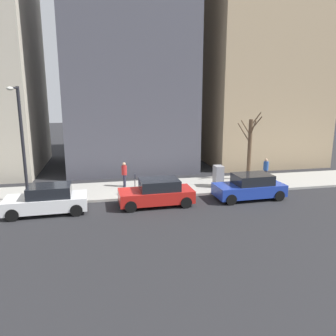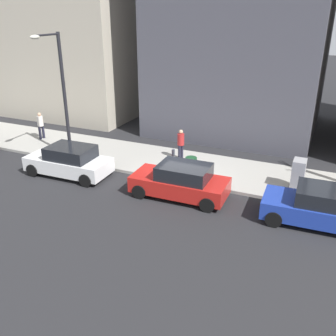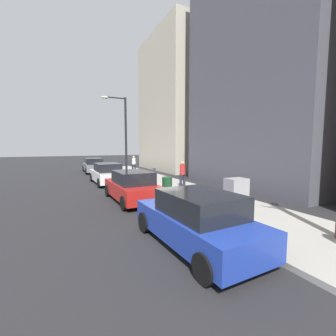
{
  "view_description": "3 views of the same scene",
  "coord_description": "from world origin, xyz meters",
  "px_view_note": "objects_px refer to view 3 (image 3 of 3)",
  "views": [
    {
      "loc": [
        -18.87,
        2.61,
        6.18
      ],
      "look_at": [
        1.77,
        -1.69,
        1.48
      ],
      "focal_mm": 35.0,
      "sensor_mm": 36.0,
      "label": 1
    },
    {
      "loc": [
        -14.93,
        -5.93,
        7.69
      ],
      "look_at": [
        -0.45,
        0.53,
        0.91
      ],
      "focal_mm": 40.0,
      "sensor_mm": 36.0,
      "label": 2
    },
    {
      "loc": [
        -4.47,
        -11.18,
        2.73
      ],
      "look_at": [
        1.18,
        0.36,
        1.5
      ],
      "focal_mm": 24.0,
      "sensor_mm": 36.0,
      "label": 3
    }
  ],
  "objects_px": {
    "parked_car_white": "(107,174)",
    "parking_meter": "(154,177)",
    "parked_car_blue": "(196,220)",
    "parked_car_grey": "(94,166)",
    "utility_box": "(236,198)",
    "streetlamp": "(123,131)",
    "pedestrian_far_corner": "(134,163)",
    "pedestrian_midblock": "(183,172)",
    "parked_car_red": "(132,186)",
    "trash_bin": "(167,185)",
    "office_tower_right": "(193,106)",
    "office_block_center": "(289,59)"
  },
  "relations": [
    {
      "from": "parked_car_white",
      "to": "office_block_center",
      "type": "bearing_deg",
      "value": -26.18
    },
    {
      "from": "parking_meter",
      "to": "streetlamp",
      "type": "relative_size",
      "value": 0.21
    },
    {
      "from": "trash_bin",
      "to": "parked_car_grey",
      "type": "bearing_deg",
      "value": 98.67
    },
    {
      "from": "parked_car_white",
      "to": "trash_bin",
      "type": "xyz_separation_m",
      "value": [
        2.18,
        -5.62,
        -0.14
      ]
    },
    {
      "from": "pedestrian_midblock",
      "to": "parked_car_red",
      "type": "bearing_deg",
      "value": -149.08
    },
    {
      "from": "streetlamp",
      "to": "pedestrian_far_corner",
      "type": "relative_size",
      "value": 3.92
    },
    {
      "from": "parked_car_white",
      "to": "parked_car_grey",
      "type": "relative_size",
      "value": 1.01
    },
    {
      "from": "parked_car_blue",
      "to": "parking_meter",
      "type": "xyz_separation_m",
      "value": [
        1.61,
        6.81,
        0.24
      ]
    },
    {
      "from": "parked_car_white",
      "to": "pedestrian_far_corner",
      "type": "bearing_deg",
      "value": 52.41
    },
    {
      "from": "streetlamp",
      "to": "pedestrian_far_corner",
      "type": "height_order",
      "value": "streetlamp"
    },
    {
      "from": "parked_car_red",
      "to": "parking_meter",
      "type": "height_order",
      "value": "parked_car_red"
    },
    {
      "from": "streetlamp",
      "to": "trash_bin",
      "type": "xyz_separation_m",
      "value": [
        0.62,
        -6.97,
        -3.42
      ]
    },
    {
      "from": "parked_car_grey",
      "to": "office_block_center",
      "type": "distance_m",
      "value": 19.64
    },
    {
      "from": "utility_box",
      "to": "parked_car_white",
      "type": "bearing_deg",
      "value": 103.71
    },
    {
      "from": "parked_car_red",
      "to": "office_tower_right",
      "type": "height_order",
      "value": "office_tower_right"
    },
    {
      "from": "streetlamp",
      "to": "office_tower_right",
      "type": "bearing_deg",
      "value": 29.78
    },
    {
      "from": "parked_car_white",
      "to": "parked_car_grey",
      "type": "xyz_separation_m",
      "value": [
        0.12,
        7.88,
        0.0
      ]
    },
    {
      "from": "utility_box",
      "to": "parking_meter",
      "type": "bearing_deg",
      "value": 98.49
    },
    {
      "from": "parked_car_blue",
      "to": "trash_bin",
      "type": "relative_size",
      "value": 4.74
    },
    {
      "from": "parked_car_white",
      "to": "pedestrian_midblock",
      "type": "xyz_separation_m",
      "value": [
        3.87,
        -4.38,
        0.35
      ]
    },
    {
      "from": "pedestrian_far_corner",
      "to": "office_tower_right",
      "type": "distance_m",
      "value": 11.08
    },
    {
      "from": "pedestrian_midblock",
      "to": "office_block_center",
      "type": "height_order",
      "value": "office_block_center"
    },
    {
      "from": "streetlamp",
      "to": "utility_box",
      "type": "bearing_deg",
      "value": -85.12
    },
    {
      "from": "pedestrian_far_corner",
      "to": "office_tower_right",
      "type": "height_order",
      "value": "office_tower_right"
    },
    {
      "from": "parked_car_red",
      "to": "utility_box",
      "type": "xyz_separation_m",
      "value": [
        2.51,
        -4.63,
        0.11
      ]
    },
    {
      "from": "parked_car_white",
      "to": "trash_bin",
      "type": "height_order",
      "value": "parked_car_white"
    },
    {
      "from": "parked_car_red",
      "to": "office_block_center",
      "type": "xyz_separation_m",
      "value": [
        11.86,
        0.46,
        8.23
      ]
    },
    {
      "from": "utility_box",
      "to": "pedestrian_midblock",
      "type": "height_order",
      "value": "pedestrian_midblock"
    },
    {
      "from": "parked_car_red",
      "to": "office_block_center",
      "type": "bearing_deg",
      "value": 0.88
    },
    {
      "from": "parked_car_blue",
      "to": "parked_car_grey",
      "type": "xyz_separation_m",
      "value": [
        -0.0,
        19.56,
        0.0
      ]
    },
    {
      "from": "parking_meter",
      "to": "trash_bin",
      "type": "height_order",
      "value": "parking_meter"
    },
    {
      "from": "trash_bin",
      "to": "office_block_center",
      "type": "relative_size",
      "value": 0.05
    },
    {
      "from": "parked_car_red",
      "to": "office_tower_right",
      "type": "relative_size",
      "value": 0.27
    },
    {
      "from": "parked_car_blue",
      "to": "streetlamp",
      "type": "bearing_deg",
      "value": 81.56
    },
    {
      "from": "parking_meter",
      "to": "utility_box",
      "type": "height_order",
      "value": "utility_box"
    },
    {
      "from": "parked_car_white",
      "to": "office_block_center",
      "type": "relative_size",
      "value": 0.24
    },
    {
      "from": "utility_box",
      "to": "parked_car_red",
      "type": "bearing_deg",
      "value": 118.45
    },
    {
      "from": "parked_car_grey",
      "to": "pedestrian_far_corner",
      "type": "height_order",
      "value": "pedestrian_far_corner"
    },
    {
      "from": "utility_box",
      "to": "parked_car_grey",
      "type": "bearing_deg",
      "value": 97.59
    },
    {
      "from": "trash_bin",
      "to": "office_tower_right",
      "type": "xyz_separation_m",
      "value": [
        9.92,
        13.0,
        7.12
      ]
    },
    {
      "from": "parked_car_white",
      "to": "pedestrian_midblock",
      "type": "height_order",
      "value": "pedestrian_midblock"
    },
    {
      "from": "parked_car_red",
      "to": "parking_meter",
      "type": "relative_size",
      "value": 3.14
    },
    {
      "from": "parked_car_red",
      "to": "pedestrian_midblock",
      "type": "xyz_separation_m",
      "value": [
        3.8,
        1.55,
        0.35
      ]
    },
    {
      "from": "utility_box",
      "to": "office_tower_right",
      "type": "height_order",
      "value": "office_tower_right"
    },
    {
      "from": "parked_car_grey",
      "to": "pedestrian_midblock",
      "type": "relative_size",
      "value": 2.54
    },
    {
      "from": "trash_bin",
      "to": "parked_car_white",
      "type": "bearing_deg",
      "value": 111.18
    },
    {
      "from": "parked_car_white",
      "to": "office_tower_right",
      "type": "distance_m",
      "value": 15.79
    },
    {
      "from": "parked_car_white",
      "to": "parking_meter",
      "type": "bearing_deg",
      "value": -71.96
    },
    {
      "from": "parked_car_grey",
      "to": "utility_box",
      "type": "xyz_separation_m",
      "value": [
        2.46,
        -18.44,
        0.11
      ]
    },
    {
      "from": "utility_box",
      "to": "streetlamp",
      "type": "xyz_separation_m",
      "value": [
        -1.02,
        11.91,
        3.17
      ]
    }
  ]
}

